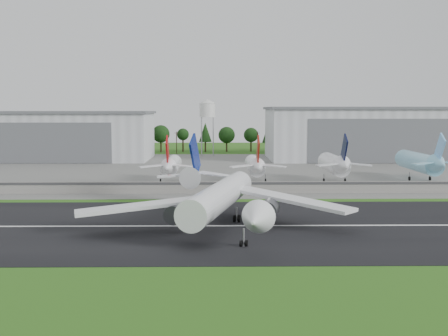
{
  "coord_description": "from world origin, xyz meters",
  "views": [
    {
      "loc": [
        -0.58,
        -104.33,
        24.24
      ],
      "look_at": [
        1.49,
        40.0,
        9.0
      ],
      "focal_mm": 45.0,
      "sensor_mm": 36.0,
      "label": 1
    }
  ],
  "objects_px": {
    "main_airliner": "(220,203)",
    "parked_jet_red_a": "(171,166)",
    "parked_jet_red_b": "(255,166)",
    "parked_jet_navy": "(336,164)",
    "parked_jet_skyblue": "(422,162)"
  },
  "relations": [
    {
      "from": "parked_jet_red_a",
      "to": "parked_jet_navy",
      "type": "bearing_deg",
      "value": 0.06
    },
    {
      "from": "parked_jet_red_b",
      "to": "main_airliner",
      "type": "bearing_deg",
      "value": -100.09
    },
    {
      "from": "main_airliner",
      "to": "parked_jet_navy",
      "type": "xyz_separation_m",
      "value": [
        38.13,
        67.01,
        1.43
      ]
    },
    {
      "from": "parked_jet_red_a",
      "to": "parked_jet_red_b",
      "type": "bearing_deg",
      "value": -0.0
    },
    {
      "from": "parked_jet_navy",
      "to": "parked_jet_red_b",
      "type": "bearing_deg",
      "value": -179.87
    },
    {
      "from": "parked_jet_red_b",
      "to": "parked_jet_navy",
      "type": "bearing_deg",
      "value": 0.13
    },
    {
      "from": "parked_jet_red_b",
      "to": "parked_jet_navy",
      "type": "distance_m",
      "value": 26.22
    },
    {
      "from": "parked_jet_red_a",
      "to": "parked_jet_red_b",
      "type": "xyz_separation_m",
      "value": [
        27.43,
        -0.0,
        -0.01
      ]
    },
    {
      "from": "main_airliner",
      "to": "parked_jet_red_a",
      "type": "distance_m",
      "value": 68.73
    },
    {
      "from": "main_airliner",
      "to": "parked_jet_red_b",
      "type": "xyz_separation_m",
      "value": [
        11.91,
        66.95,
        1.05
      ]
    },
    {
      "from": "main_airliner",
      "to": "parked_jet_navy",
      "type": "height_order",
      "value": "main_airliner"
    },
    {
      "from": "parked_jet_red_b",
      "to": "parked_jet_red_a",
      "type": "bearing_deg",
      "value": 180.0
    },
    {
      "from": "parked_jet_skyblue",
      "to": "parked_jet_navy",
      "type": "bearing_deg",
      "value": -170.51
    },
    {
      "from": "parked_jet_skyblue",
      "to": "parked_jet_red_a",
      "type": "bearing_deg",
      "value": -176.53
    },
    {
      "from": "parked_jet_red_a",
      "to": "parked_jet_skyblue",
      "type": "xyz_separation_m",
      "value": [
        83.66,
        5.08,
        0.47
      ]
    }
  ]
}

